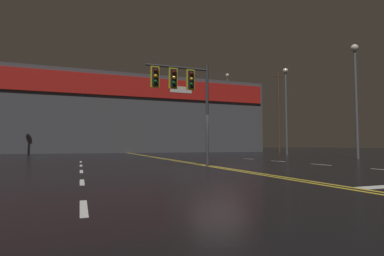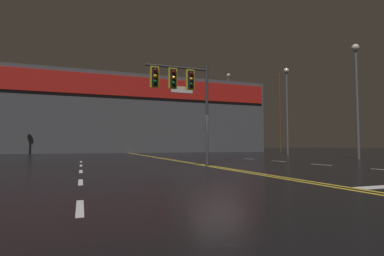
{
  "view_description": "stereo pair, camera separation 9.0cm",
  "coord_description": "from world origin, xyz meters",
  "views": [
    {
      "loc": [
        -5.98,
        -12.39,
        1.01
      ],
      "look_at": [
        0.0,
        3.54,
        2.0
      ],
      "focal_mm": 28.0,
      "sensor_mm": 36.0,
      "label": 1
    },
    {
      "loc": [
        -5.9,
        -12.42,
        1.01
      ],
      "look_at": [
        0.0,
        3.54,
        2.0
      ],
      "focal_mm": 28.0,
      "sensor_mm": 36.0,
      "label": 2
    }
  ],
  "objects": [
    {
      "name": "ground_plane",
      "position": [
        0.0,
        0.0,
        0.0
      ],
      "size": [
        200.0,
        200.0,
        0.0
      ],
      "primitive_type": "plane",
      "color": "black"
    },
    {
      "name": "streetlight_median_approach",
      "position": [
        14.94,
        27.93,
        7.4
      ],
      "size": [
        0.56,
        0.56,
        11.97
      ],
      "color": "#59595E",
      "rests_on": "ground"
    },
    {
      "name": "road_markings",
      "position": [
        1.3,
        -1.57,
        0.0
      ],
      "size": [
        17.52,
        60.0,
        0.01
      ],
      "color": "gold",
      "rests_on": "ground"
    },
    {
      "name": "streetlight_far_left",
      "position": [
        14.53,
        13.71,
        5.94
      ],
      "size": [
        0.56,
        0.56,
        9.28
      ],
      "color": "#59595E",
      "rests_on": "ground"
    },
    {
      "name": "streetlight_far_right",
      "position": [
        13.59,
        4.3,
        5.64
      ],
      "size": [
        0.56,
        0.56,
        8.75
      ],
      "color": "#59595E",
      "rests_on": "ground"
    },
    {
      "name": "utility_pole_row",
      "position": [
        -0.67,
        24.74,
        6.25
      ],
      "size": [
        47.0,
        0.26,
        12.15
      ],
      "color": "#4C3828",
      "rests_on": "ground"
    },
    {
      "name": "building_backdrop",
      "position": [
        0.0,
        32.65,
        5.41
      ],
      "size": [
        41.87,
        10.23,
        10.79
      ],
      "color": "#4C4C51",
      "rests_on": "ground"
    },
    {
      "name": "traffic_signal_median",
      "position": [
        -1.52,
        0.98,
        3.84
      ],
      "size": [
        3.14,
        0.36,
        4.97
      ],
      "color": "#38383D",
      "rests_on": "ground"
    }
  ]
}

